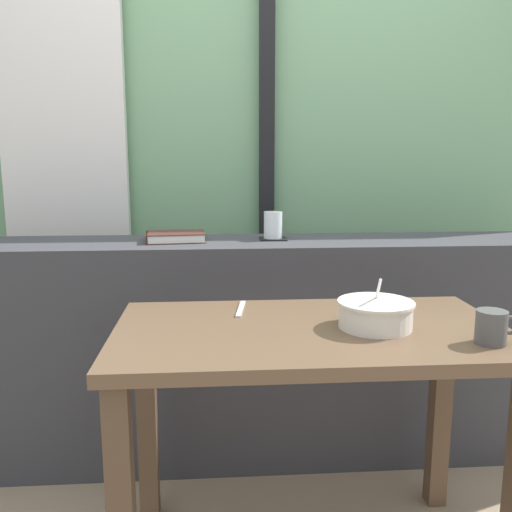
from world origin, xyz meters
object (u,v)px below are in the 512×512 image
(coaster_square, at_px, (274,239))
(ceramic_mug, at_px, (492,327))
(closed_book, at_px, (175,237))
(soup_bowl, at_px, (375,314))
(fork_utensil, at_px, (241,309))
(breakfast_table, at_px, (310,372))
(juice_glass, at_px, (274,226))

(coaster_square, bearing_deg, ceramic_mug, -60.70)
(closed_book, relative_size, soup_bowl, 1.12)
(coaster_square, bearing_deg, fork_utensil, -107.81)
(fork_utensil, bearing_deg, ceramic_mug, -22.12)
(soup_bowl, distance_m, fork_utensil, 0.41)
(breakfast_table, relative_size, coaster_square, 10.73)
(breakfast_table, height_order, coaster_square, coaster_square)
(coaster_square, relative_size, closed_book, 0.43)
(breakfast_table, xyz_separation_m, soup_bowl, (0.17, -0.02, 0.17))
(coaster_square, xyz_separation_m, fork_utensil, (-0.15, -0.47, -0.14))
(ceramic_mug, bearing_deg, breakfast_table, 158.63)
(breakfast_table, relative_size, ceramic_mug, 9.50)
(closed_book, bearing_deg, coaster_square, 2.76)
(breakfast_table, height_order, fork_utensil, fork_utensil)
(ceramic_mug, bearing_deg, juice_glass, 119.30)
(breakfast_table, height_order, soup_bowl, soup_bowl)
(breakfast_table, distance_m, juice_glass, 0.73)
(closed_book, height_order, soup_bowl, closed_book)
(coaster_square, bearing_deg, soup_bowl, -72.75)
(fork_utensil, bearing_deg, closed_book, 124.66)
(coaster_square, xyz_separation_m, ceramic_mug, (0.46, -0.82, -0.10))
(ceramic_mug, bearing_deg, coaster_square, 119.30)
(coaster_square, distance_m, soup_bowl, 0.71)
(juice_glass, height_order, ceramic_mug, juice_glass)
(fork_utensil, height_order, ceramic_mug, ceramic_mug)
(coaster_square, height_order, ceramic_mug, coaster_square)
(juice_glass, relative_size, soup_bowl, 0.49)
(coaster_square, bearing_deg, closed_book, -177.24)
(juice_glass, relative_size, fork_utensil, 0.60)
(closed_book, xyz_separation_m, ceramic_mug, (0.83, -0.80, -0.12))
(breakfast_table, distance_m, soup_bowl, 0.24)
(juice_glass, xyz_separation_m, closed_book, (-0.38, -0.02, -0.03))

